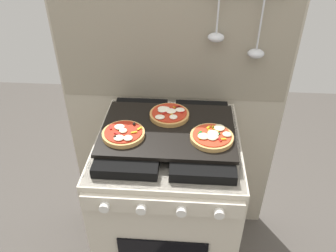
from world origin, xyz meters
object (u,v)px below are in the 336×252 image
Objects in this scene: stove at (168,206)px; pizza_left at (123,133)px; pizza_right at (212,137)px; baking_tray at (168,130)px; pizza_center at (169,114)px.

stove is 5.35× the size of pizza_left.
pizza_right is at bearing -19.10° from stove.
pizza_left reaches higher than pizza_right.
pizza_right reaches higher than baking_tray.
baking_tray is 3.21× the size of pizza_left.
pizza_left is at bearing -179.30° from pizza_right.
stove is at bearing 160.90° from pizza_right.
pizza_left is (-0.17, -0.06, 0.48)m from stove.
baking_tray is 0.19m from pizza_right.
pizza_right is (0.18, -0.06, 0.02)m from baking_tray.
stove is 0.49m from pizza_center.
stove is at bearing -89.98° from pizza_center.
stove is 0.51m from pizza_left.
pizza_right is at bearing -39.90° from pizza_center.
stove is at bearing 20.81° from pizza_left.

